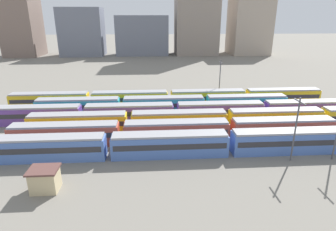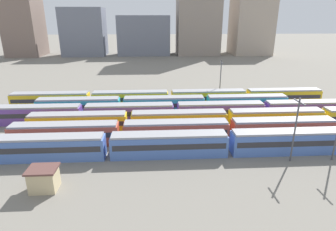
{
  "view_description": "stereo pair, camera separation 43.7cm",
  "coord_description": "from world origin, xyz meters",
  "px_view_note": "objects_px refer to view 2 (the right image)",
  "views": [
    {
      "loc": [
        15.92,
        -39.57,
        20.73
      ],
      "look_at": [
        19.43,
        13.0,
        2.04
      ],
      "focal_mm": 30.07,
      "sensor_mm": 36.0,
      "label": 1
    },
    {
      "loc": [
        16.36,
        -39.6,
        20.73
      ],
      "look_at": [
        19.43,
        13.0,
        2.04
      ],
      "focal_mm": 30.07,
      "sensor_mm": 36.0,
      "label": 2
    }
  ],
  "objects_px": {
    "catenary_pole_0": "(295,127)",
    "catenary_pole_1": "(220,79)",
    "train_track_1": "(176,131)",
    "train_track_5": "(170,98)",
    "train_track_0": "(287,141)",
    "train_track_4": "(164,105)",
    "train_track_3": "(175,112)",
    "train_track_2": "(322,118)",
    "signal_hut": "(44,179)"
  },
  "relations": [
    {
      "from": "catenary_pole_0",
      "to": "train_track_4",
      "type": "bearing_deg",
      "value": 127.31
    },
    {
      "from": "train_track_0",
      "to": "train_track_3",
      "type": "relative_size",
      "value": 1.25
    },
    {
      "from": "train_track_5",
      "to": "catenary_pole_1",
      "type": "distance_m",
      "value": 13.97
    },
    {
      "from": "train_track_0",
      "to": "train_track_4",
      "type": "relative_size",
      "value": 1.68
    },
    {
      "from": "train_track_4",
      "to": "train_track_5",
      "type": "height_order",
      "value": "same"
    },
    {
      "from": "signal_hut",
      "to": "train_track_0",
      "type": "bearing_deg",
      "value": 13.35
    },
    {
      "from": "train_track_4",
      "to": "catenary_pole_0",
      "type": "xyz_separation_m",
      "value": [
        18.05,
        -23.69,
        3.6
      ]
    },
    {
      "from": "train_track_0",
      "to": "train_track_1",
      "type": "distance_m",
      "value": 18.14
    },
    {
      "from": "train_track_1",
      "to": "train_track_5",
      "type": "bearing_deg",
      "value": 89.34
    },
    {
      "from": "train_track_0",
      "to": "catenary_pole_0",
      "type": "xyz_separation_m",
      "value": [
        -0.7,
        -2.89,
        3.6
      ]
    },
    {
      "from": "train_track_3",
      "to": "catenary_pole_0",
      "type": "relative_size",
      "value": 7.53
    },
    {
      "from": "catenary_pole_0",
      "to": "catenary_pole_1",
      "type": "bearing_deg",
      "value": 96.1
    },
    {
      "from": "train_track_0",
      "to": "train_track_5",
      "type": "height_order",
      "value": "same"
    },
    {
      "from": "train_track_3",
      "to": "catenary_pole_0",
      "type": "xyz_separation_m",
      "value": [
        15.92,
        -18.49,
        3.6
      ]
    },
    {
      "from": "train_track_0",
      "to": "train_track_5",
      "type": "xyz_separation_m",
      "value": [
        -17.14,
        26.0,
        0.0
      ]
    },
    {
      "from": "train_track_4",
      "to": "train_track_3",
      "type": "bearing_deg",
      "value": -67.77
    },
    {
      "from": "train_track_4",
      "to": "train_track_0",
      "type": "bearing_deg",
      "value": -47.97
    },
    {
      "from": "train_track_5",
      "to": "catenary_pole_0",
      "type": "relative_size",
      "value": 7.53
    },
    {
      "from": "train_track_4",
      "to": "signal_hut",
      "type": "relative_size",
      "value": 15.5
    },
    {
      "from": "catenary_pole_1",
      "to": "signal_hut",
      "type": "relative_size",
      "value": 2.93
    },
    {
      "from": "train_track_2",
      "to": "catenary_pole_1",
      "type": "relative_size",
      "value": 10.68
    },
    {
      "from": "train_track_2",
      "to": "catenary_pole_1",
      "type": "distance_m",
      "value": 25.08
    },
    {
      "from": "train_track_2",
      "to": "catenary_pole_0",
      "type": "xyz_separation_m",
      "value": [
        -12.65,
        -13.29,
        3.6
      ]
    },
    {
      "from": "catenary_pole_0",
      "to": "catenary_pole_1",
      "type": "relative_size",
      "value": 0.94
    },
    {
      "from": "train_track_2",
      "to": "catenary_pole_0",
      "type": "bearing_deg",
      "value": -133.59
    },
    {
      "from": "train_track_3",
      "to": "train_track_4",
      "type": "height_order",
      "value": "same"
    },
    {
      "from": "train_track_3",
      "to": "train_track_4",
      "type": "bearing_deg",
      "value": 112.23
    },
    {
      "from": "train_track_1",
      "to": "train_track_2",
      "type": "xyz_separation_m",
      "value": [
        29.33,
        5.2,
        0.0
      ]
    },
    {
      "from": "train_track_3",
      "to": "catenary_pole_1",
      "type": "relative_size",
      "value": 7.09
    },
    {
      "from": "train_track_1",
      "to": "train_track_2",
      "type": "relative_size",
      "value": 0.5
    },
    {
      "from": "train_track_2",
      "to": "signal_hut",
      "type": "distance_m",
      "value": 50.65
    },
    {
      "from": "train_track_3",
      "to": "signal_hut",
      "type": "distance_m",
      "value": 30.24
    },
    {
      "from": "catenary_pole_0",
      "to": "catenary_pole_1",
      "type": "distance_m",
      "value": 32.31
    },
    {
      "from": "train_track_1",
      "to": "signal_hut",
      "type": "bearing_deg",
      "value": -142.66
    },
    {
      "from": "train_track_5",
      "to": "catenary_pole_0",
      "type": "height_order",
      "value": "catenary_pole_0"
    },
    {
      "from": "train_track_2",
      "to": "train_track_5",
      "type": "relative_size",
      "value": 1.51
    },
    {
      "from": "train_track_5",
      "to": "signal_hut",
      "type": "distance_m",
      "value": 38.75
    },
    {
      "from": "train_track_4",
      "to": "signal_hut",
      "type": "distance_m",
      "value": 33.41
    },
    {
      "from": "train_track_1",
      "to": "train_track_5",
      "type": "height_order",
      "value": "same"
    },
    {
      "from": "catenary_pole_1",
      "to": "train_track_5",
      "type": "bearing_deg",
      "value": -166.02
    },
    {
      "from": "catenary_pole_0",
      "to": "signal_hut",
      "type": "bearing_deg",
      "value": -171.02
    },
    {
      "from": "train_track_2",
      "to": "signal_hut",
      "type": "height_order",
      "value": "train_track_2"
    },
    {
      "from": "train_track_0",
      "to": "train_track_4",
      "type": "bearing_deg",
      "value": 132.03
    },
    {
      "from": "train_track_2",
      "to": "train_track_3",
      "type": "xyz_separation_m",
      "value": [
        -28.57,
        5.2,
        0.0
      ]
    },
    {
      "from": "train_track_3",
      "to": "catenary_pole_0",
      "type": "height_order",
      "value": "catenary_pole_0"
    },
    {
      "from": "train_track_1",
      "to": "train_track_4",
      "type": "distance_m",
      "value": 15.66
    },
    {
      "from": "train_track_5",
      "to": "signal_hut",
      "type": "height_order",
      "value": "train_track_5"
    },
    {
      "from": "train_track_0",
      "to": "train_track_4",
      "type": "height_order",
      "value": "same"
    },
    {
      "from": "train_track_0",
      "to": "catenary_pole_0",
      "type": "distance_m",
      "value": 4.67
    },
    {
      "from": "train_track_0",
      "to": "catenary_pole_0",
      "type": "height_order",
      "value": "catenary_pole_0"
    }
  ]
}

